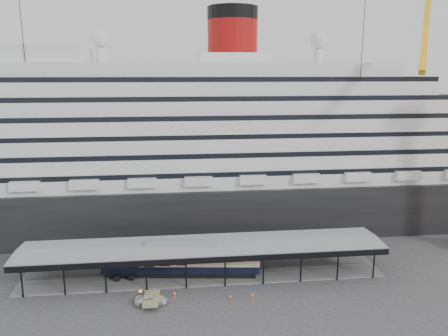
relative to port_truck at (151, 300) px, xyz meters
The scene contains 8 objects.
ground 8.39m from the port_truck, 20.92° to the left, with size 200.00×200.00×0.00m, color #373739.
cruise_ship 40.00m from the port_truck, 77.34° to the left, with size 130.00×30.00×43.90m.
platform_canopy 11.31m from the port_truck, 45.63° to the left, with size 56.00×9.18×5.30m.
port_truck is the anchor object (origin of this frame).
pullman_carriage 9.32m from the port_truck, 61.99° to the left, with size 24.50×5.99×23.86m.
traffic_cone_left 3.57m from the port_truck, 26.25° to the left, with size 0.55×0.55×0.83m.
traffic_cone_mid 10.97m from the port_truck, ahead, with size 0.43×0.43×0.77m.
traffic_cone_right 14.14m from the port_truck, ahead, with size 0.46×0.46×0.84m.
Camera 1 is at (-4.10, -58.49, 31.31)m, focal length 35.00 mm.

